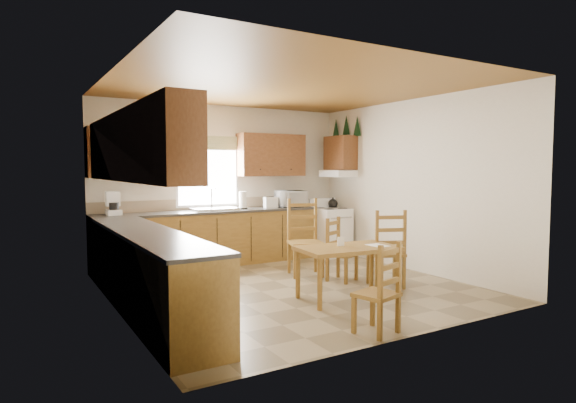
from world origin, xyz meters
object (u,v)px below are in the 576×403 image
stove (331,232)px  microwave (291,199)px  chair_near_right (386,248)px  dining_table (348,273)px  chair_near_left (376,288)px  chair_far_right (305,238)px  chair_far_left (342,250)px

stove → microwave: bearing=161.3°
microwave → chair_near_right: size_ratio=0.46×
stove → dining_table: size_ratio=0.71×
microwave → chair_near_left: bearing=-100.9°
chair_far_right → chair_near_left: bearing=-88.8°
microwave → chair_far_right: 1.60m
microwave → chair_near_left: microwave is taller
stove → chair_near_right: (-0.72, -2.28, 0.10)m
microwave → dining_table: (-0.83, -2.76, -0.74)m
microwave → chair_near_left: 4.18m
stove → chair_far_right: size_ratio=0.75×
microwave → chair_near_left: (-1.37, -3.90, -0.62)m
chair_near_right → chair_far_right: size_ratio=0.92×
microwave → dining_table: bearing=-98.4°
microwave → chair_far_right: (-0.59, -1.40, -0.49)m
chair_near_right → microwave: bearing=-67.2°
chair_near_right → chair_far_left: bearing=-37.8°
chair_near_right → chair_far_left: 0.65m
chair_far_left → chair_near_right: bearing=-84.8°
dining_table → chair_far_left: bearing=63.4°
microwave → chair_near_right: microwave is taller
stove → dining_table: stove is taller
dining_table → chair_near_right: 0.89m
chair_near_right → chair_far_right: (-0.58, 1.13, 0.05)m
chair_near_left → chair_near_right: (1.37, 1.37, 0.08)m
stove → chair_near_right: chair_near_right is taller
microwave → chair_far_left: bearing=-90.9°
stove → chair_far_right: chair_far_right is taller
dining_table → chair_near_left: bearing=-108.9°
stove → microwave: (-0.71, 0.25, 0.64)m
chair_near_left → chair_far_right: 2.62m
chair_near_right → chair_far_right: chair_far_right is taller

